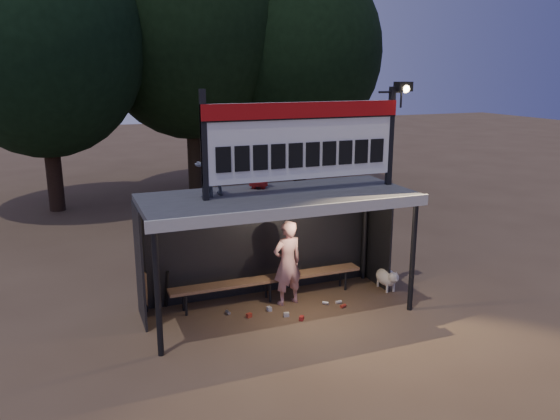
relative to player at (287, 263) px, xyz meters
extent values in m
plane|color=#513A28|center=(-0.30, -0.25, -0.86)|extent=(80.00, 80.00, 0.00)
imported|color=white|center=(0.00, 0.00, 0.00)|extent=(0.68, 0.50, 1.71)
imported|color=slate|center=(-1.52, 0.02, 2.03)|extent=(0.68, 0.62, 1.13)
imported|color=#B21E1B|center=(-0.46, 0.35, 1.95)|extent=(0.56, 0.49, 0.98)
cube|color=#37373A|center=(-0.30, -0.25, 1.40)|extent=(5.00, 2.00, 0.12)
cube|color=beige|center=(-0.30, -1.27, 1.36)|extent=(5.10, 0.06, 0.20)
cylinder|color=black|center=(-2.70, -1.15, 0.24)|extent=(0.10, 0.10, 2.20)
cylinder|color=black|center=(2.10, -1.15, 0.24)|extent=(0.10, 0.10, 2.20)
cylinder|color=black|center=(-2.70, 0.65, 0.24)|extent=(0.10, 0.10, 2.20)
cylinder|color=black|center=(2.10, 0.65, 0.24)|extent=(0.10, 0.10, 2.20)
cube|color=black|center=(-0.30, 0.75, 0.24)|extent=(5.00, 0.04, 2.20)
cube|color=black|center=(-2.80, 0.25, 0.24)|extent=(0.04, 1.00, 2.20)
cube|color=black|center=(2.20, 0.25, 0.24)|extent=(0.04, 1.00, 2.20)
cylinder|color=black|center=(-0.30, 0.75, 1.29)|extent=(5.00, 0.06, 0.06)
cube|color=black|center=(-1.65, -0.25, 2.41)|extent=(0.10, 0.10, 1.90)
cube|color=black|center=(2.05, -0.25, 2.41)|extent=(0.10, 0.10, 1.90)
cube|color=white|center=(0.20, -0.25, 2.41)|extent=(3.80, 0.08, 1.40)
cube|color=#A80C0D|center=(0.20, -0.30, 2.97)|extent=(3.80, 0.04, 0.28)
cube|color=black|center=(0.20, -0.30, 2.82)|extent=(3.80, 0.02, 0.03)
cube|color=black|center=(-1.33, -0.30, 2.16)|extent=(0.27, 0.03, 0.45)
cube|color=black|center=(-0.99, -0.30, 2.16)|extent=(0.27, 0.03, 0.45)
cube|color=black|center=(-0.65, -0.30, 2.16)|extent=(0.27, 0.03, 0.45)
cube|color=black|center=(-0.31, -0.30, 2.16)|extent=(0.27, 0.03, 0.45)
cube|color=black|center=(0.03, -0.30, 2.16)|extent=(0.27, 0.03, 0.45)
cube|color=black|center=(0.37, -0.30, 2.16)|extent=(0.27, 0.03, 0.45)
cube|color=black|center=(0.71, -0.30, 2.16)|extent=(0.27, 0.03, 0.45)
cube|color=black|center=(1.05, -0.30, 2.16)|extent=(0.27, 0.03, 0.45)
cube|color=black|center=(1.39, -0.30, 2.16)|extent=(0.27, 0.03, 0.45)
cube|color=black|center=(1.73, -0.30, 2.16)|extent=(0.27, 0.03, 0.45)
cylinder|color=black|center=(2.00, -0.25, 3.26)|extent=(0.50, 0.04, 0.04)
cylinder|color=black|center=(2.25, -0.25, 3.11)|extent=(0.04, 0.04, 0.30)
cube|color=black|center=(2.25, -0.30, 3.36)|extent=(0.30, 0.22, 0.18)
sphere|color=#FFD88C|center=(2.25, -0.39, 3.32)|extent=(0.14, 0.14, 0.14)
cube|color=#8E6443|center=(-0.30, 0.30, -0.41)|extent=(4.00, 0.35, 0.06)
cylinder|color=black|center=(-2.00, 0.18, -0.63)|extent=(0.05, 0.05, 0.45)
cylinder|color=black|center=(-2.00, 0.42, -0.63)|extent=(0.05, 0.05, 0.45)
cylinder|color=black|center=(-0.30, 0.18, -0.63)|extent=(0.05, 0.05, 0.45)
cylinder|color=black|center=(-0.30, 0.42, -0.63)|extent=(0.05, 0.05, 0.45)
cylinder|color=black|center=(1.40, 0.18, -0.63)|extent=(0.05, 0.05, 0.45)
cylinder|color=black|center=(1.40, 0.42, -0.63)|extent=(0.05, 0.05, 0.45)
cylinder|color=black|center=(-4.30, 9.75, 1.01)|extent=(0.50, 0.50, 3.74)
ellipsoid|color=black|center=(-4.30, 9.75, 4.67)|extent=(6.46, 6.46, 7.48)
cylinder|color=#2F2114|center=(0.70, 11.25, 1.23)|extent=(0.50, 0.50, 4.18)
ellipsoid|color=black|center=(0.70, 11.25, 5.32)|extent=(7.22, 7.22, 8.36)
cylinder|color=black|center=(4.70, 10.25, 0.90)|extent=(0.50, 0.50, 3.52)
ellipsoid|color=black|center=(4.70, 10.25, 4.34)|extent=(6.08, 6.08, 7.04)
ellipsoid|color=silver|center=(2.23, -0.08, -0.59)|extent=(0.36, 0.58, 0.36)
sphere|color=beige|center=(2.23, -0.36, -0.50)|extent=(0.22, 0.22, 0.22)
cone|color=silver|center=(2.23, -0.46, -0.52)|extent=(0.10, 0.10, 0.10)
cone|color=beige|center=(2.18, -0.38, -0.40)|extent=(0.06, 0.06, 0.07)
cone|color=beige|center=(2.28, -0.38, -0.40)|extent=(0.06, 0.06, 0.07)
cylinder|color=beige|center=(2.15, -0.26, -0.77)|extent=(0.05, 0.05, 0.18)
cylinder|color=beige|center=(2.31, -0.26, -0.77)|extent=(0.05, 0.05, 0.18)
cylinder|color=beige|center=(2.15, 0.10, -0.77)|extent=(0.05, 0.05, 0.18)
cylinder|color=beige|center=(2.31, 0.10, -0.77)|extent=(0.05, 0.05, 0.18)
cylinder|color=white|center=(2.23, 0.22, -0.52)|extent=(0.04, 0.16, 0.14)
cylinder|color=#926844|center=(-2.68, 0.57, -0.43)|extent=(0.08, 0.27, 0.84)
cylinder|color=#A3744C|center=(-2.48, 0.57, -0.43)|extent=(0.07, 0.30, 0.83)
cylinder|color=black|center=(-2.28, 0.57, -0.43)|extent=(0.08, 0.33, 0.83)
cube|color=#A22D1B|center=(-0.91, -0.33, -0.82)|extent=(0.12, 0.10, 0.08)
cylinder|color=silver|center=(0.68, -0.34, -0.82)|extent=(0.13, 0.13, 0.07)
cube|color=beige|center=(-0.25, -0.56, -0.82)|extent=(0.11, 0.09, 0.08)
cylinder|color=#AF2F1E|center=(0.94, -0.59, -0.82)|extent=(0.13, 0.10, 0.07)
cube|color=#B4B4B9|center=(-0.46, -0.20, -0.82)|extent=(0.08, 0.11, 0.08)
cylinder|color=beige|center=(0.94, -0.39, -0.82)|extent=(0.12, 0.07, 0.07)
cube|color=red|center=(-0.04, -0.81, -0.82)|extent=(0.12, 0.12, 0.08)
cylinder|color=#AFAFB4|center=(-1.24, -0.05, -0.82)|extent=(0.08, 0.13, 0.07)
camera|label=1|loc=(-3.82, -9.36, 3.66)|focal=35.00mm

